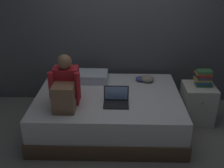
{
  "coord_description": "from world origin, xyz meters",
  "views": [
    {
      "loc": [
        -0.07,
        -2.95,
        2.2
      ],
      "look_at": [
        -0.15,
        0.1,
        0.77
      ],
      "focal_mm": 42.73,
      "sensor_mm": 36.0,
      "label": 1
    }
  ],
  "objects_px": {
    "pillow": "(89,77)",
    "book_stack": "(204,78)",
    "nightstand": "(197,103)",
    "bed": "(109,111)",
    "laptop": "(116,100)",
    "person_sitting": "(65,88)",
    "clothes_pile": "(145,79)"
  },
  "relations": [
    {
      "from": "laptop",
      "to": "book_stack",
      "type": "xyz_separation_m",
      "value": [
        1.23,
        0.48,
        0.1
      ]
    },
    {
      "from": "clothes_pile",
      "to": "nightstand",
      "type": "bearing_deg",
      "value": -16.57
    },
    {
      "from": "person_sitting",
      "to": "clothes_pile",
      "type": "distance_m",
      "value": 1.31
    },
    {
      "from": "nightstand",
      "to": "book_stack",
      "type": "relative_size",
      "value": 2.29
    },
    {
      "from": "clothes_pile",
      "to": "laptop",
      "type": "bearing_deg",
      "value": -122.19
    },
    {
      "from": "laptop",
      "to": "person_sitting",
      "type": "bearing_deg",
      "value": -174.65
    },
    {
      "from": "book_stack",
      "to": "person_sitting",
      "type": "bearing_deg",
      "value": -163.78
    },
    {
      "from": "laptop",
      "to": "pillow",
      "type": "bearing_deg",
      "value": 120.74
    },
    {
      "from": "clothes_pile",
      "to": "bed",
      "type": "bearing_deg",
      "value": -141.65
    },
    {
      "from": "book_stack",
      "to": "pillow",
      "type": "bearing_deg",
      "value": 172.15
    },
    {
      "from": "bed",
      "to": "pillow",
      "type": "relative_size",
      "value": 3.57
    },
    {
      "from": "bed",
      "to": "book_stack",
      "type": "bearing_deg",
      "value": 9.43
    },
    {
      "from": "person_sitting",
      "to": "pillow",
      "type": "relative_size",
      "value": 1.17
    },
    {
      "from": "nightstand",
      "to": "person_sitting",
      "type": "distance_m",
      "value": 1.95
    },
    {
      "from": "nightstand",
      "to": "person_sitting",
      "type": "height_order",
      "value": "person_sitting"
    },
    {
      "from": "nightstand",
      "to": "laptop",
      "type": "xyz_separation_m",
      "value": [
        -1.19,
        -0.46,
        0.29
      ]
    },
    {
      "from": "pillow",
      "to": "laptop",
      "type": "bearing_deg",
      "value": -59.26
    },
    {
      "from": "nightstand",
      "to": "bed",
      "type": "bearing_deg",
      "value": -171.12
    },
    {
      "from": "person_sitting",
      "to": "laptop",
      "type": "height_order",
      "value": "person_sitting"
    },
    {
      "from": "laptop",
      "to": "book_stack",
      "type": "relative_size",
      "value": 1.29
    },
    {
      "from": "pillow",
      "to": "book_stack",
      "type": "bearing_deg",
      "value": -7.85
    },
    {
      "from": "bed",
      "to": "book_stack",
      "type": "xyz_separation_m",
      "value": [
        1.34,
        0.22,
        0.42
      ]
    },
    {
      "from": "clothes_pile",
      "to": "person_sitting",
      "type": "bearing_deg",
      "value": -144.82
    },
    {
      "from": "pillow",
      "to": "book_stack",
      "type": "height_order",
      "value": "book_stack"
    },
    {
      "from": "pillow",
      "to": "bed",
      "type": "bearing_deg",
      "value": -55.25
    },
    {
      "from": "laptop",
      "to": "pillow",
      "type": "height_order",
      "value": "laptop"
    },
    {
      "from": "person_sitting",
      "to": "book_stack",
      "type": "distance_m",
      "value": 1.93
    },
    {
      "from": "bed",
      "to": "nightstand",
      "type": "height_order",
      "value": "nightstand"
    },
    {
      "from": "bed",
      "to": "person_sitting",
      "type": "xyz_separation_m",
      "value": [
        -0.52,
        -0.32,
        0.51
      ]
    },
    {
      "from": "book_stack",
      "to": "clothes_pile",
      "type": "relative_size",
      "value": 0.91
    },
    {
      "from": "book_stack",
      "to": "bed",
      "type": "bearing_deg",
      "value": -170.57
    },
    {
      "from": "person_sitting",
      "to": "laptop",
      "type": "distance_m",
      "value": 0.66
    }
  ]
}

